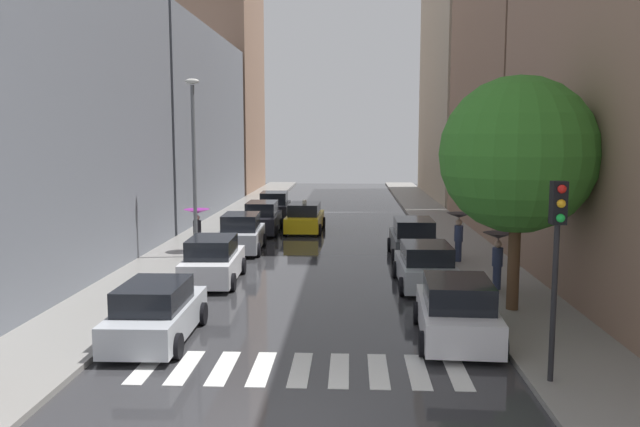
{
  "coord_description": "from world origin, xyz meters",
  "views": [
    {
      "loc": [
        1.14,
        -10.92,
        5.39
      ],
      "look_at": [
        -0.45,
        21.57,
        1.35
      ],
      "focal_mm": 35.46,
      "sensor_mm": 36.0,
      "label": 1
    }
  ],
  "objects_px": {
    "pedestrian_foreground": "(459,226)",
    "pedestrian_near_tree": "(197,219)",
    "lamp_post_left": "(194,156)",
    "parked_car_right_third": "(413,240)",
    "traffic_light_right_corner": "(557,237)",
    "parked_car_left_third": "(242,234)",
    "pedestrian_by_kerb": "(498,248)",
    "parked_car_left_second": "(213,261)",
    "parked_car_left_fifth": "(274,207)",
    "parked_car_right_nearest": "(457,312)",
    "taxi_midroad": "(305,218)",
    "parked_car_right_second": "(426,266)",
    "parked_car_left_nearest": "(156,313)",
    "street_tree_right": "(518,155)",
    "parked_car_left_fourth": "(262,219)"
  },
  "relations": [
    {
      "from": "parked_car_right_second",
      "to": "pedestrian_by_kerb",
      "type": "distance_m",
      "value": 2.61
    },
    {
      "from": "pedestrian_near_tree",
      "to": "pedestrian_by_kerb",
      "type": "relative_size",
      "value": 0.99
    },
    {
      "from": "parked_car_left_fourth",
      "to": "parked_car_right_second",
      "type": "relative_size",
      "value": 1.08
    },
    {
      "from": "parked_car_right_third",
      "to": "taxi_midroad",
      "type": "bearing_deg",
      "value": 35.72
    },
    {
      "from": "pedestrian_foreground",
      "to": "pedestrian_near_tree",
      "type": "bearing_deg",
      "value": -30.95
    },
    {
      "from": "pedestrian_foreground",
      "to": "pedestrian_by_kerb",
      "type": "bearing_deg",
      "value": 73.49
    },
    {
      "from": "parked_car_left_fifth",
      "to": "street_tree_right",
      "type": "height_order",
      "value": "street_tree_right"
    },
    {
      "from": "parked_car_right_third",
      "to": "parked_car_left_second",
      "type": "bearing_deg",
      "value": 123.08
    },
    {
      "from": "traffic_light_right_corner",
      "to": "parked_car_left_third",
      "type": "bearing_deg",
      "value": 121.06
    },
    {
      "from": "pedestrian_near_tree",
      "to": "pedestrian_by_kerb",
      "type": "bearing_deg",
      "value": 29.02
    },
    {
      "from": "parked_car_left_nearest",
      "to": "pedestrian_near_tree",
      "type": "xyz_separation_m",
      "value": [
        -1.83,
        11.99,
        0.88
      ]
    },
    {
      "from": "parked_car_left_fifth",
      "to": "parked_car_right_third",
      "type": "height_order",
      "value": "parked_car_left_fifth"
    },
    {
      "from": "pedestrian_foreground",
      "to": "pedestrian_by_kerb",
      "type": "xyz_separation_m",
      "value": [
        0.51,
        -4.79,
        -0.06
      ]
    },
    {
      "from": "parked_car_right_nearest",
      "to": "taxi_midroad",
      "type": "xyz_separation_m",
      "value": [
        -5.38,
        18.78,
        -0.02
      ]
    },
    {
      "from": "parked_car_left_fourth",
      "to": "parked_car_right_second",
      "type": "bearing_deg",
      "value": -149.1
    },
    {
      "from": "parked_car_right_nearest",
      "to": "street_tree_right",
      "type": "bearing_deg",
      "value": -35.95
    },
    {
      "from": "parked_car_left_fifth",
      "to": "street_tree_right",
      "type": "relative_size",
      "value": 0.59
    },
    {
      "from": "parked_car_right_nearest",
      "to": "street_tree_right",
      "type": "xyz_separation_m",
      "value": [
        2.11,
        2.62,
        4.03
      ]
    },
    {
      "from": "pedestrian_foreground",
      "to": "pedestrian_near_tree",
      "type": "relative_size",
      "value": 1.05
    },
    {
      "from": "parked_car_right_nearest",
      "to": "lamp_post_left",
      "type": "bearing_deg",
      "value": 45.24
    },
    {
      "from": "parked_car_left_second",
      "to": "taxi_midroad",
      "type": "height_order",
      "value": "taxi_midroad"
    },
    {
      "from": "street_tree_right",
      "to": "parked_car_left_third",
      "type": "bearing_deg",
      "value": 135.34
    },
    {
      "from": "parked_car_left_third",
      "to": "pedestrian_near_tree",
      "type": "relative_size",
      "value": 2.14
    },
    {
      "from": "lamp_post_left",
      "to": "parked_car_left_fourth",
      "type": "bearing_deg",
      "value": 76.56
    },
    {
      "from": "parked_car_right_second",
      "to": "parked_car_right_third",
      "type": "distance_m",
      "value": 5.44
    },
    {
      "from": "pedestrian_foreground",
      "to": "parked_car_left_fifth",
      "type": "bearing_deg",
      "value": -77.99
    },
    {
      "from": "lamp_post_left",
      "to": "parked_car_right_third",
      "type": "bearing_deg",
      "value": 5.97
    },
    {
      "from": "parked_car_right_nearest",
      "to": "parked_car_right_second",
      "type": "height_order",
      "value": "parked_car_right_nearest"
    },
    {
      "from": "parked_car_left_nearest",
      "to": "taxi_midroad",
      "type": "relative_size",
      "value": 0.95
    },
    {
      "from": "parked_car_left_second",
      "to": "parked_car_left_fifth",
      "type": "relative_size",
      "value": 1.04
    },
    {
      "from": "parked_car_left_fourth",
      "to": "taxi_midroad",
      "type": "distance_m",
      "value": 2.41
    },
    {
      "from": "parked_car_right_third",
      "to": "pedestrian_by_kerb",
      "type": "height_order",
      "value": "pedestrian_by_kerb"
    },
    {
      "from": "parked_car_left_fourth",
      "to": "lamp_post_left",
      "type": "distance_m",
      "value": 8.67
    },
    {
      "from": "pedestrian_near_tree",
      "to": "pedestrian_by_kerb",
      "type": "height_order",
      "value": "pedestrian_by_kerb"
    },
    {
      "from": "parked_car_left_third",
      "to": "parked_car_right_second",
      "type": "height_order",
      "value": "parked_car_left_third"
    },
    {
      "from": "parked_car_right_second",
      "to": "street_tree_right",
      "type": "height_order",
      "value": "street_tree_right"
    },
    {
      "from": "parked_car_left_fourth",
      "to": "parked_car_left_fifth",
      "type": "xyz_separation_m",
      "value": [
        0.01,
        5.45,
        0.02
      ]
    },
    {
      "from": "parked_car_right_second",
      "to": "street_tree_right",
      "type": "bearing_deg",
      "value": -147.01
    },
    {
      "from": "parked_car_right_nearest",
      "to": "parked_car_right_third",
      "type": "relative_size",
      "value": 0.97
    },
    {
      "from": "pedestrian_foreground",
      "to": "parked_car_left_third",
      "type": "bearing_deg",
      "value": -37.59
    },
    {
      "from": "parked_car_left_fifth",
      "to": "lamp_post_left",
      "type": "xyz_separation_m",
      "value": [
        -1.83,
        -13.09,
        3.65
      ]
    },
    {
      "from": "parked_car_left_nearest",
      "to": "street_tree_right",
      "type": "xyz_separation_m",
      "value": [
        10.01,
        3.02,
        4.07
      ]
    },
    {
      "from": "parked_car_right_second",
      "to": "pedestrian_foreground",
      "type": "height_order",
      "value": "pedestrian_foreground"
    },
    {
      "from": "parked_car_left_nearest",
      "to": "parked_car_left_fourth",
      "type": "distance_m",
      "value": 18.43
    },
    {
      "from": "street_tree_right",
      "to": "parked_car_right_third",
      "type": "bearing_deg",
      "value": 103.76
    },
    {
      "from": "parked_car_left_second",
      "to": "parked_car_left_fifth",
      "type": "bearing_deg",
      "value": -2.84
    },
    {
      "from": "parked_car_right_nearest",
      "to": "pedestrian_foreground",
      "type": "height_order",
      "value": "pedestrian_foreground"
    },
    {
      "from": "pedestrian_by_kerb",
      "to": "traffic_light_right_corner",
      "type": "xyz_separation_m",
      "value": [
        -0.71,
        -8.21,
        1.7
      ]
    },
    {
      "from": "parked_car_left_nearest",
      "to": "parked_car_right_third",
      "type": "xyz_separation_m",
      "value": [
        7.86,
        11.78,
        0.07
      ]
    },
    {
      "from": "pedestrian_by_kerb",
      "to": "traffic_light_right_corner",
      "type": "relative_size",
      "value": 0.45
    }
  ]
}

